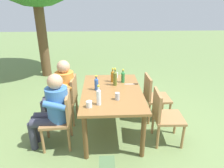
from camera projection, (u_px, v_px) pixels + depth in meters
name	position (u px, v px, depth m)	size (l,w,h in m)	color
ground_plane	(112.00, 129.00, 3.58)	(24.00, 24.00, 0.00)	#6B844C
dining_table	(112.00, 96.00, 3.33)	(1.51, 0.97, 0.75)	olive
chair_far_left	(61.00, 117.00, 3.05)	(0.47, 0.47, 0.87)	#A37547
chair_far_right	(68.00, 97.00, 3.67)	(0.46, 0.46, 0.87)	#A37547
chair_near_right	(153.00, 95.00, 3.74)	(0.45, 0.45, 0.87)	#A37547
chair_near_left	(164.00, 114.00, 3.12)	(0.46, 0.46, 0.87)	#A37547
person_in_white_shirt	(53.00, 108.00, 2.98)	(0.47, 0.61, 1.18)	#3D70B2
person_in_plaid_shirt	(61.00, 89.00, 3.60)	(0.47, 0.61, 1.18)	orange
bottle_green	(123.00, 77.00, 3.59)	(0.06, 0.06, 0.25)	#287A38
bottle_olive	(115.00, 78.00, 3.46)	(0.06, 0.06, 0.31)	#566623
bottle_clear	(99.00, 96.00, 2.81)	(0.06, 0.06, 0.30)	white
bottle_blue	(96.00, 84.00, 3.28)	(0.06, 0.06, 0.25)	#2D56A3
bottle_amber	(113.00, 76.00, 3.61)	(0.06, 0.06, 0.26)	#996019
cup_glass	(116.00, 75.00, 3.83)	(0.08, 0.08, 0.09)	silver
cup_white	(89.00, 104.00, 2.78)	(0.08, 0.08, 0.09)	white
cup_steel	(117.00, 96.00, 2.98)	(0.07, 0.07, 0.11)	#B2B7BC
table_knife	(132.00, 84.00, 3.54)	(0.03, 0.24, 0.01)	silver
backpack_by_far_side	(125.00, 92.00, 4.60)	(0.32, 0.25, 0.38)	maroon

